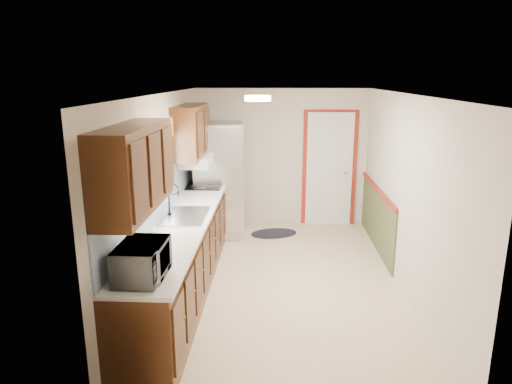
# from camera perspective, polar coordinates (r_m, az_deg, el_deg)

# --- Properties ---
(room_shell) EXTENTS (3.20, 5.20, 2.52)m
(room_shell) POSITION_cam_1_polar(r_m,az_deg,el_deg) (5.66, 3.32, -0.10)
(room_shell) COLOR beige
(room_shell) RESTS_ON ground
(kitchen_run) EXTENTS (0.63, 4.00, 2.20)m
(kitchen_run) POSITION_cam_1_polar(r_m,az_deg,el_deg) (5.62, -9.45, -4.55)
(kitchen_run) COLOR #381D0C
(kitchen_run) RESTS_ON ground
(back_wall_trim) EXTENTS (1.12, 2.30, 2.08)m
(back_wall_trim) POSITION_cam_1_polar(r_m,az_deg,el_deg) (7.95, 10.32, 1.63)
(back_wall_trim) COLOR maroon
(back_wall_trim) RESTS_ON ground
(ceiling_fixture) EXTENTS (0.30, 0.30, 0.06)m
(ceiling_fixture) POSITION_cam_1_polar(r_m,az_deg,el_deg) (5.29, 0.21, 11.64)
(ceiling_fixture) COLOR #FFD88C
(ceiling_fixture) RESTS_ON room_shell
(microwave) EXTENTS (0.32, 0.56, 0.38)m
(microwave) POSITION_cam_1_polar(r_m,az_deg,el_deg) (3.99, -14.08, -7.92)
(microwave) COLOR white
(microwave) RESTS_ON kitchen_run
(refrigerator) EXTENTS (0.86, 0.83, 1.88)m
(refrigerator) POSITION_cam_1_polar(r_m,az_deg,el_deg) (7.53, -4.62, 1.50)
(refrigerator) COLOR #B7B7BC
(refrigerator) RESTS_ON ground
(rug) EXTENTS (0.91, 0.73, 0.01)m
(rug) POSITION_cam_1_polar(r_m,az_deg,el_deg) (7.78, 2.24, -5.19)
(rug) COLOR black
(rug) RESTS_ON ground
(cooktop) EXTENTS (0.53, 0.64, 0.02)m
(cooktop) POSITION_cam_1_polar(r_m,az_deg,el_deg) (7.17, -6.37, 0.89)
(cooktop) COLOR black
(cooktop) RESTS_ON kitchen_run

